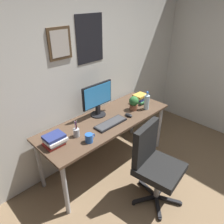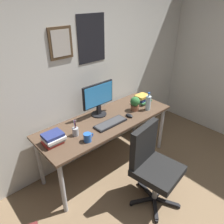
# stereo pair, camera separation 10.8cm
# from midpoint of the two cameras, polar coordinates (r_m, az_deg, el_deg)

# --- Properties ---
(wall_back) EXTENTS (4.40, 0.10, 2.60)m
(wall_back) POSITION_cam_midpoint_polar(r_m,az_deg,el_deg) (2.71, -11.30, 10.42)
(wall_back) COLOR silver
(wall_back) RESTS_ON ground_plane
(desk) EXTENTS (1.81, 0.65, 0.73)m
(desk) POSITION_cam_midpoint_polar(r_m,az_deg,el_deg) (2.78, -2.57, -3.37)
(desk) COLOR #4C3828
(desk) RESTS_ON ground_plane
(office_chair) EXTENTS (0.57, 0.57, 0.95)m
(office_chair) POSITION_cam_midpoint_polar(r_m,az_deg,el_deg) (2.44, 9.70, -12.77)
(office_chair) COLOR black
(office_chair) RESTS_ON ground_plane
(monitor) EXTENTS (0.46, 0.20, 0.43)m
(monitor) POSITION_cam_midpoint_polar(r_m,az_deg,el_deg) (2.74, -4.98, 3.60)
(monitor) COLOR black
(monitor) RESTS_ON desk
(keyboard) EXTENTS (0.43, 0.15, 0.03)m
(keyboard) POSITION_cam_midpoint_polar(r_m,az_deg,el_deg) (2.64, -1.51, -3.00)
(keyboard) COLOR black
(keyboard) RESTS_ON desk
(computer_mouse) EXTENTS (0.06, 0.11, 0.04)m
(computer_mouse) POSITION_cam_midpoint_polar(r_m,az_deg,el_deg) (2.81, 3.31, -0.82)
(computer_mouse) COLOR black
(computer_mouse) RESTS_ON desk
(water_bottle) EXTENTS (0.07, 0.07, 0.25)m
(water_bottle) POSITION_cam_midpoint_polar(r_m,az_deg,el_deg) (2.97, 8.10, 2.64)
(water_bottle) COLOR silver
(water_bottle) RESTS_ON desk
(coffee_mug_near) EXTENTS (0.12, 0.09, 0.10)m
(coffee_mug_near) POSITION_cam_midpoint_polar(r_m,az_deg,el_deg) (2.34, -7.35, -6.82)
(coffee_mug_near) COLOR #2659B2
(coffee_mug_near) RESTS_ON desk
(potted_plant) EXTENTS (0.13, 0.13, 0.19)m
(potted_plant) POSITION_cam_midpoint_polar(r_m,az_deg,el_deg) (2.94, 4.69, 2.46)
(potted_plant) COLOR brown
(potted_plant) RESTS_ON desk
(pen_cup) EXTENTS (0.07, 0.07, 0.20)m
(pen_cup) POSITION_cam_midpoint_polar(r_m,az_deg,el_deg) (2.45, -10.63, -5.25)
(pen_cup) COLOR #9EA0A5
(pen_cup) RESTS_ON desk
(book_stack_left) EXTENTS (0.21, 0.17, 0.13)m
(book_stack_left) POSITION_cam_midpoint_polar(r_m,az_deg,el_deg) (3.17, 6.51, 3.61)
(book_stack_left) COLOR gray
(book_stack_left) RESTS_ON desk
(book_stack_right) EXTENTS (0.22, 0.18, 0.12)m
(book_stack_right) POSITION_cam_midpoint_polar(r_m,az_deg,el_deg) (2.37, -16.14, -7.12)
(book_stack_right) COLOR #B22D28
(book_stack_right) RESTS_ON desk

